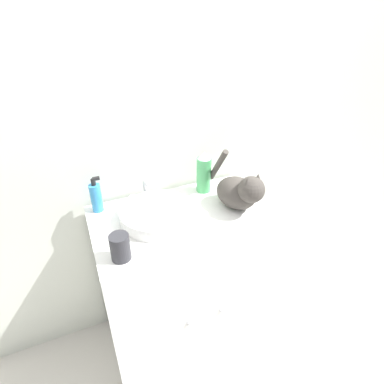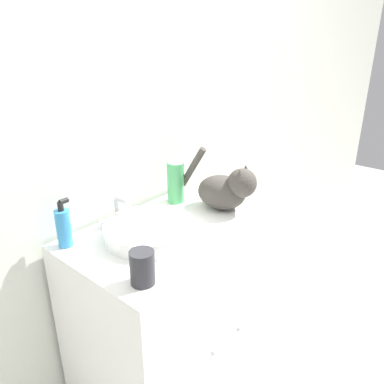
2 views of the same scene
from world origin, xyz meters
name	(u,v)px [view 1 (image 1 of 2)]	position (x,y,z in m)	size (l,w,h in m)	color
ground_plane	(203,374)	(0.00, 0.00, 0.00)	(8.00, 8.00, 0.00)	beige
wall_back	(158,115)	(0.00, 0.56, 1.25)	(6.00, 0.05, 2.50)	silver
vanity_cabinet	(184,283)	(0.00, 0.26, 0.43)	(0.81, 0.53, 0.87)	white
sink_basin	(158,214)	(-0.11, 0.28, 0.89)	(0.33, 0.33, 0.06)	white
faucet	(146,192)	(-0.11, 0.45, 0.91)	(0.17, 0.08, 0.11)	silver
cat	(240,191)	(0.27, 0.22, 0.96)	(0.21, 0.36, 0.25)	#47423D
soap_bottle	(96,197)	(-0.35, 0.45, 0.94)	(0.05, 0.05, 0.17)	#338CCC
spray_bottle	(204,172)	(0.18, 0.43, 0.97)	(0.07, 0.07, 0.22)	#4CB266
cup	(120,247)	(-0.31, 0.09, 0.92)	(0.07, 0.07, 0.11)	#2D2D33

